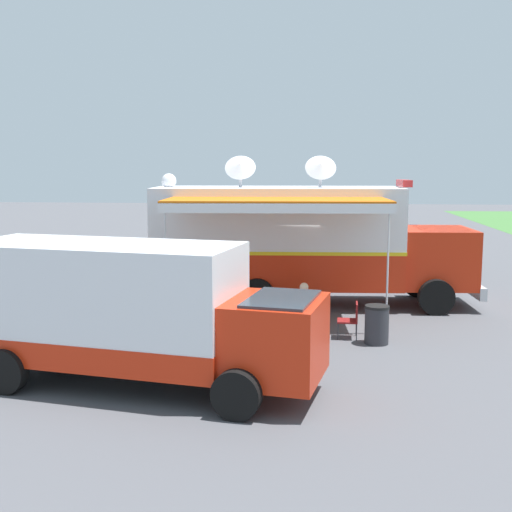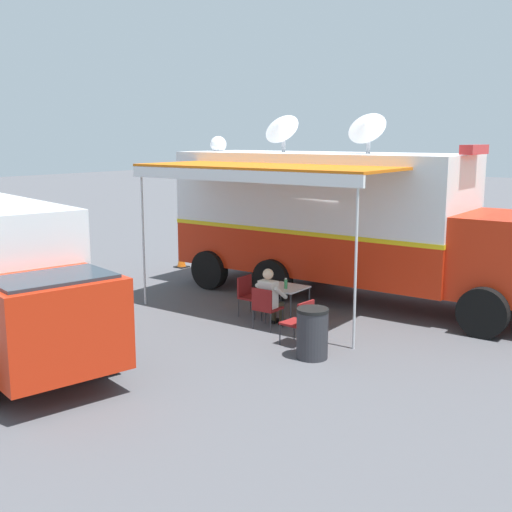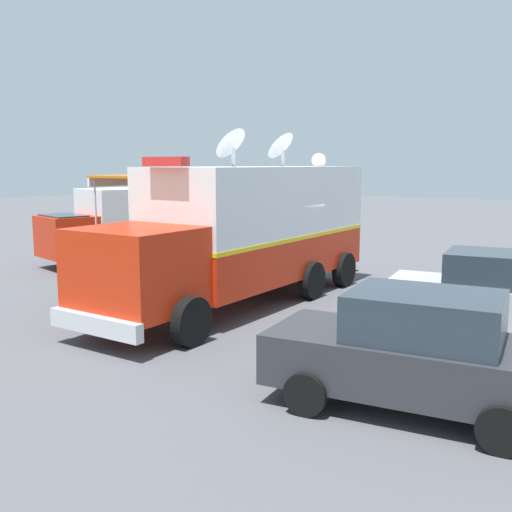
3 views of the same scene
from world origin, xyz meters
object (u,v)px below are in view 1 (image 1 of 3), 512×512
command_truck (302,240)px  traffic_cone (116,291)px  trash_bin (377,325)px  car_far_corner (406,250)px  water_bottle (305,294)px  folding_chair_spare_by_truck (352,317)px  support_truck (128,314)px  folding_table (302,300)px  folding_chair_beside_table (269,307)px  car_behind_truck (285,249)px  seated_responder (304,305)px  folding_chair_at_table (304,313)px

command_truck → traffic_cone: command_truck is taller
trash_bin → car_far_corner: car_far_corner is taller
water_bottle → folding_chair_spare_by_truck: (1.09, 1.13, -0.32)m
support_truck → car_far_corner: size_ratio=1.59×
command_truck → folding_table: size_ratio=11.50×
folding_chair_beside_table → trash_bin: bearing=61.1°
water_bottle → trash_bin: water_bottle is taller
folding_table → folding_chair_spare_by_truck: (1.20, 1.22, -0.16)m
water_bottle → folding_table: bearing=-143.1°
folding_chair_beside_table → trash_bin: 2.99m
trash_bin → traffic_cone: 8.67m
car_far_corner → folding_table: bearing=-24.5°
command_truck → water_bottle: command_truck is taller
command_truck → water_bottle: size_ratio=42.80×
car_behind_truck → folding_chair_beside_table: bearing=-0.7°
folding_table → seated_responder: size_ratio=0.67×
folding_chair_at_table → traffic_cone: 6.77m
command_truck → folding_chair_at_table: 3.59m
folding_chair_spare_by_truck → support_truck: support_truck is taller
folding_table → traffic_cone: (-2.63, -5.77, -0.39)m
command_truck → trash_bin: bearing=23.5°
water_bottle → support_truck: size_ratio=0.03×
folding_chair_beside_table → folding_chair_spare_by_truck: 2.29m
folding_chair_at_table → traffic_cone: bearing=-120.5°
folding_table → seated_responder: bearing=5.5°
folding_chair_at_table → car_far_corner: 10.21m
folding_chair_beside_table → support_truck: bearing=-26.8°
water_bottle → folding_chair_at_table: (0.69, -0.02, -0.32)m
command_truck → folding_chair_spare_by_truck: size_ratio=11.02×
trash_bin → folding_chair_at_table: bearing=-116.4°
command_truck → traffic_cone: size_ratio=16.53×
command_truck → traffic_cone: 5.98m
seated_responder → car_behind_truck: (-9.10, -0.80, 0.23)m
water_bottle → folding_chair_spare_by_truck: water_bottle is taller
folding_chair_beside_table → support_truck: size_ratio=0.12×
folding_chair_spare_by_truck → car_far_corner: bearing=164.5°
traffic_cone → support_truck: (7.52, 2.55, 1.11)m
car_behind_truck → car_far_corner: 4.68m
folding_chair_spare_by_truck → seated_responder: bearing=-117.0°
folding_table → car_behind_truck: 8.52m
traffic_cone → car_behind_truck: bearing=139.3°
folding_chair_at_table → traffic_cone: folding_chair_at_table is taller
support_truck → folding_chair_spare_by_truck: bearing=129.7°
support_truck → traffic_cone: bearing=-161.2°
support_truck → car_far_corner: support_truck is taller
command_truck → folding_chair_beside_table: bearing=-17.1°
trash_bin → car_far_corner: 10.52m
car_far_corner → car_behind_truck: bearing=-88.2°
folding_chair_spare_by_truck → traffic_cone: (-3.84, -6.98, -0.23)m
car_behind_truck → traffic_cone: bearing=-40.7°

